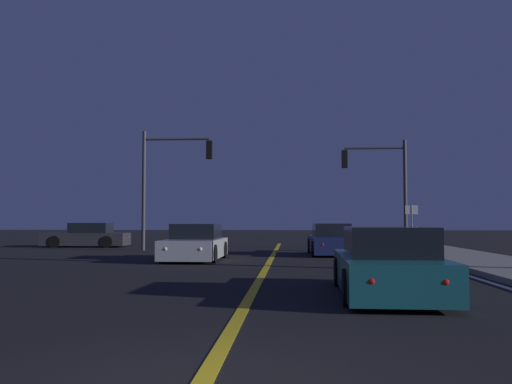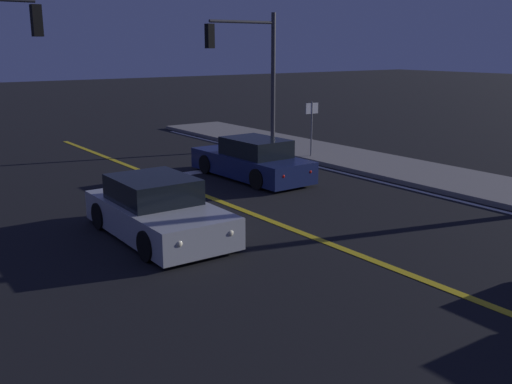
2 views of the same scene
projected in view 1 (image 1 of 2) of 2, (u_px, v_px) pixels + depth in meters
lane_line_center at (264, 271)px, 15.82m from camera, size 0.20×38.28×0.01m
lane_line_edge_right at (457, 272)px, 15.46m from camera, size 0.16×38.28×0.01m
stop_bar at (336, 252)px, 25.36m from camera, size 5.70×0.50×0.01m
car_far_approaching_teal at (387, 266)px, 10.66m from camera, size 2.00×4.72×1.34m
car_distant_tail_navy at (331, 241)px, 23.58m from camera, size 1.90×4.72×1.34m
car_mid_block_silver at (195, 244)px, 20.27m from camera, size 2.03×4.27×1.34m
car_parked_curb_charcoal at (87, 236)px, 30.34m from camera, size 4.68×1.91×1.34m
traffic_signal_near_right at (382, 177)px, 27.68m from camera, size 3.25×0.28×5.54m
traffic_signal_far_left at (168, 171)px, 27.00m from camera, size 3.48×0.28×5.89m
street_sign_corner at (412, 220)px, 24.72m from camera, size 0.56×0.06×2.20m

